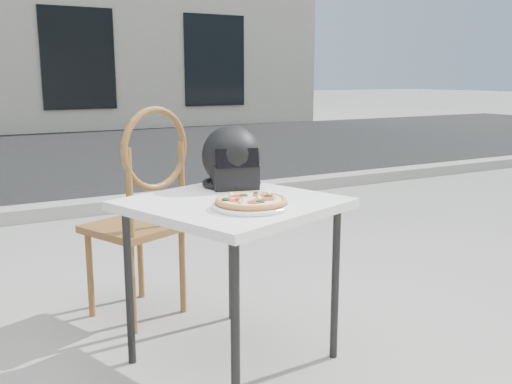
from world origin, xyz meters
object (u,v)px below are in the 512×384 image
cafe_chair_main (144,203)px  pizza (251,200)px  cafe_table_main (233,215)px  plate (251,206)px  helmet (232,160)px

cafe_chair_main → pizza: bearing=80.3°
cafe_table_main → plate: (-0.00, -0.17, 0.07)m
pizza → helmet: helmet is taller
plate → cafe_chair_main: cafe_chair_main is taller
pizza → helmet: 0.47m
plate → pizza: (-0.00, 0.00, 0.02)m
helmet → cafe_chair_main: cafe_chair_main is taller
helmet → cafe_table_main: bearing=-102.1°
plate → helmet: 0.47m
pizza → helmet: size_ratio=1.05×
cafe_table_main → pizza: pizza is taller
helmet → cafe_chair_main: bearing=146.9°
plate → pizza: 0.02m
cafe_table_main → cafe_chair_main: cafe_chair_main is taller
cafe_table_main → cafe_chair_main: bearing=106.8°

